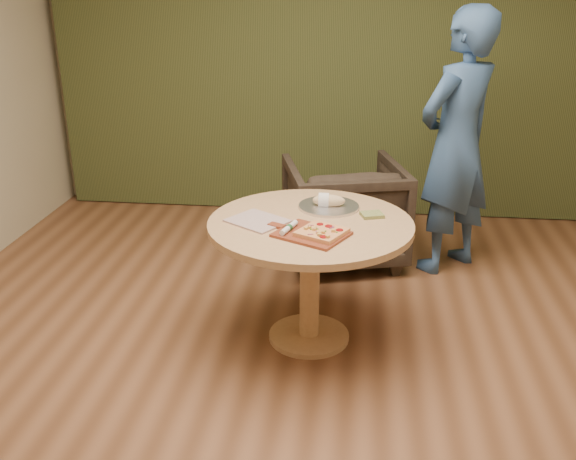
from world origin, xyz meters
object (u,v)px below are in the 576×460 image
(serving_tray, at_px, (329,206))
(bread_roll, at_px, (327,201))
(pedestal_table, at_px, (310,245))
(flatbread_pizza, at_px, (322,232))
(cutlery_roll, at_px, (289,228))
(pizza_paddle, at_px, (310,234))
(armchair, at_px, (344,207))
(person_standing, at_px, (456,144))

(serving_tray, bearing_deg, bread_roll, 180.00)
(pedestal_table, distance_m, serving_tray, 0.29)
(flatbread_pizza, relative_size, cutlery_roll, 1.52)
(pizza_paddle, bearing_deg, serving_tray, 107.61)
(cutlery_roll, xyz_separation_m, bread_roll, (0.18, 0.42, 0.01))
(serving_tray, xyz_separation_m, armchair, (0.07, 0.94, -0.34))
(serving_tray, bearing_deg, pedestal_table, -110.42)
(flatbread_pizza, bearing_deg, serving_tray, 88.59)
(serving_tray, bearing_deg, person_standing, 47.40)
(person_standing, bearing_deg, bread_roll, 3.59)
(pedestal_table, xyz_separation_m, cutlery_roll, (-0.10, -0.18, 0.17))
(pizza_paddle, height_order, serving_tray, serving_tray)
(armchair, bearing_deg, pedestal_table, 67.86)
(flatbread_pizza, xyz_separation_m, bread_roll, (0.00, 0.46, 0.02))
(person_standing, bearing_deg, pizza_paddle, 12.48)
(flatbread_pizza, xyz_separation_m, person_standing, (0.84, 1.36, 0.15))
(serving_tray, relative_size, armchair, 0.42)
(pizza_paddle, relative_size, bread_roll, 2.44)
(pedestal_table, height_order, serving_tray, serving_tray)
(cutlery_roll, height_order, serving_tray, cutlery_roll)
(pizza_paddle, height_order, flatbread_pizza, flatbread_pizza)
(pedestal_table, xyz_separation_m, bread_roll, (0.08, 0.24, 0.18))
(serving_tray, xyz_separation_m, bread_roll, (-0.01, 0.00, 0.04))
(bread_roll, bearing_deg, pedestal_table, -108.51)
(serving_tray, relative_size, bread_roll, 1.84)
(flatbread_pizza, relative_size, person_standing, 0.16)
(armchair, xyz_separation_m, person_standing, (0.77, -0.04, 0.51))
(cutlery_roll, relative_size, serving_tray, 0.55)
(cutlery_roll, bearing_deg, person_standing, 71.12)
(cutlery_roll, xyz_separation_m, person_standing, (1.02, 1.33, 0.15))
(person_standing, bearing_deg, armchair, -46.29)
(bread_roll, distance_m, armchair, 1.02)
(pedestal_table, distance_m, pizza_paddle, 0.25)
(bread_roll, bearing_deg, person_standing, 47.09)
(cutlery_roll, bearing_deg, bread_roll, 85.62)
(pizza_paddle, distance_m, person_standing, 1.63)
(flatbread_pizza, bearing_deg, armchair, 86.84)
(cutlery_roll, height_order, person_standing, person_standing)
(pizza_paddle, bearing_deg, bread_roll, 108.74)
(pizza_paddle, height_order, bread_roll, bread_roll)
(serving_tray, bearing_deg, flatbread_pizza, -91.41)
(pedestal_table, bearing_deg, serving_tray, 69.58)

